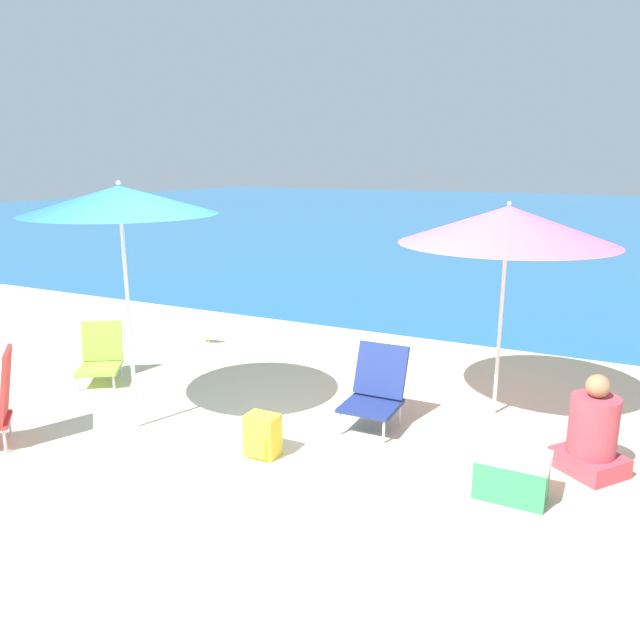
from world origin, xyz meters
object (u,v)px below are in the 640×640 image
object	(u,v)px
beach_umbrella_blue	(120,200)
backpack_yellow	(262,436)
beach_umbrella_pink	(508,225)
beach_chair_navy	(376,388)
beach_chair_lime	(101,355)
person_seated_near	(592,434)
cooler_box	(512,474)
seagull	(208,333)

from	to	relation	value
beach_umbrella_blue	backpack_yellow	size ratio (longest dim) A/B	6.20
beach_umbrella_pink	beach_chair_navy	size ratio (longest dim) A/B	2.76
beach_chair_lime	beach_umbrella_blue	bearing A→B (deg)	-66.56
person_seated_near	backpack_yellow	distance (m)	2.68
beach_umbrella_blue	beach_umbrella_pink	xyz separation A→B (m)	(2.95, 1.81, -0.24)
beach_umbrella_pink	beach_umbrella_blue	bearing A→B (deg)	-148.44
cooler_box	beach_chair_navy	bearing A→B (deg)	150.74
person_seated_near	seagull	bearing A→B (deg)	109.40
backpack_yellow	seagull	distance (m)	3.51
backpack_yellow	cooler_box	world-z (taller)	cooler_box
beach_umbrella_pink	beach_chair_lime	size ratio (longest dim) A/B	2.91
person_seated_near	cooler_box	world-z (taller)	person_seated_near
cooler_box	seagull	bearing A→B (deg)	152.73
beach_chair_navy	cooler_box	bearing A→B (deg)	-29.97
person_seated_near	cooler_box	bearing A→B (deg)	-178.17
seagull	cooler_box	bearing A→B (deg)	-27.27
person_seated_near	cooler_box	size ratio (longest dim) A/B	1.56
person_seated_near	backpack_yellow	bearing A→B (deg)	147.74
beach_umbrella_blue	beach_chair_navy	world-z (taller)	beach_umbrella_blue
beach_umbrella_pink	cooler_box	xyz separation A→B (m)	(0.43, -1.55, -1.67)
beach_chair_navy	person_seated_near	xyz separation A→B (m)	(1.88, -0.08, -0.04)
beach_chair_navy	person_seated_near	bearing A→B (deg)	-3.17
beach_umbrella_pink	seagull	bearing A→B (deg)	169.58
backpack_yellow	cooler_box	size ratio (longest dim) A/B	0.69
beach_umbrella_blue	beach_umbrella_pink	size ratio (longest dim) A/B	1.09
backpack_yellow	seagull	size ratio (longest dim) A/B	1.36
beach_chair_lime	person_seated_near	distance (m)	5.13
beach_umbrella_pink	person_seated_near	world-z (taller)	beach_umbrella_pink
beach_chair_lime	backpack_yellow	world-z (taller)	beach_chair_lime
beach_chair_lime	person_seated_near	world-z (taller)	person_seated_near
beach_umbrella_blue	cooler_box	bearing A→B (deg)	4.41
beach_umbrella_blue	backpack_yellow	distance (m)	2.36
beach_umbrella_blue	cooler_box	xyz separation A→B (m)	(3.38, 0.26, -1.92)
beach_chair_lime	cooler_box	bearing A→B (deg)	-40.46
beach_umbrella_blue	beach_chair_lime	bearing A→B (deg)	147.18
person_seated_near	backpack_yellow	size ratio (longest dim) A/B	2.26
beach_chair_navy	cooler_box	size ratio (longest dim) A/B	1.42
seagull	backpack_yellow	bearing A→B (deg)	-46.12
beach_umbrella_blue	cooler_box	size ratio (longest dim) A/B	4.30
beach_umbrella_pink	cooler_box	distance (m)	2.32
beach_umbrella_blue	beach_chair_navy	xyz separation A→B (m)	(2.00, 1.04, -1.74)
beach_chair_navy	seagull	xyz separation A→B (m)	(-3.06, 1.51, -0.23)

